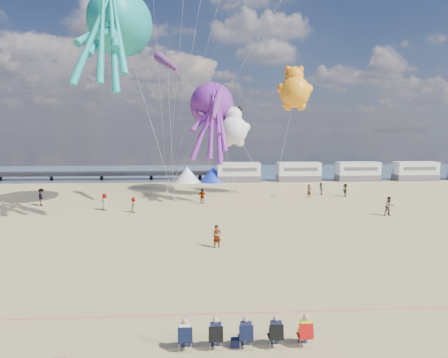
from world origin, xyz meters
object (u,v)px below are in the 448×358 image
cooler_navy (236,343)px  windsock_left (167,63)px  beachgoer_0 (133,205)px  kite_octopus_teal (120,23)px  beachgoer_1 (321,189)px  standing_person (217,237)px  sandbag_e (167,192)px  motorhome_3 (415,171)px  windsock_mid (216,107)px  spectator_row (246,332)px  beachgoer_7 (389,206)px  sandbag_d (236,192)px  beachgoer_5 (309,191)px  motorhome_0 (239,172)px  kite_teddy_orange (295,92)px  windsock_right (205,120)px  motorhome_1 (299,172)px  sandbag_c (273,196)px  tent_blue (213,174)px  kite_octopus_purple (212,105)px  sandbag_b (231,192)px  beachgoer_6 (105,202)px  sandbag_a (174,198)px  beachgoer_4 (345,190)px  beachgoer_2 (41,197)px  motorhome_2 (358,171)px  beachgoer_3 (202,196)px  kite_panda (234,130)px  tent_white (187,175)px

cooler_navy → windsock_left: (-4.50, 28.38, 14.68)m
beachgoer_0 → kite_octopus_teal: 17.50m
beachgoer_1 → windsock_left: bearing=-52.0°
standing_person → sandbag_e: 25.21m
motorhome_3 → windsock_mid: size_ratio=1.18×
spectator_row → beachgoer_7: beachgoer_7 is taller
spectator_row → sandbag_d: 37.21m
motorhome_3 → beachgoer_7: (-16.86, -25.81, -0.59)m
beachgoer_5 → windsock_left: size_ratio=0.25×
motorhome_0 → kite_teddy_orange: 19.19m
windsock_mid → windsock_right: (-1.08, 3.00, -1.26)m
motorhome_1 → sandbag_c: 16.16m
tent_blue → kite_octopus_purple: (-0.53, -11.62, 9.93)m
sandbag_b → beachgoer_6: bearing=-143.3°
tent_blue → kite_octopus_purple: bearing=-92.6°
sandbag_a → beachgoer_4: bearing=1.6°
beachgoer_2 → sandbag_b: size_ratio=3.71×
motorhome_3 → motorhome_2: bearing=180.0°
beachgoer_3 → kite_octopus_purple: kite_octopus_purple is taller
motorhome_0 → sandbag_a: (-9.08, -15.18, -1.39)m
beachgoer_6 → sandbag_e: (5.39, 11.00, -0.74)m
beachgoer_3 → sandbag_d: (4.38, 7.82, -0.72)m
kite_octopus_purple → kite_panda: kite_octopus_purple is taller
standing_person → tent_blue: bearing=74.5°
spectator_row → sandbag_d: bearing=85.3°
beachgoer_2 → sandbag_d: 22.91m
beachgoer_7 → kite_octopus_teal: bearing=168.8°
beachgoer_4 → beachgoer_5: bearing=-53.1°
standing_person → sandbag_b: standing_person is taller
spectator_row → beachgoer_0: beachgoer_0 is taller
motorhome_0 → beachgoer_7: 28.32m
sandbag_a → windsock_left: bearing=-92.8°
beachgoer_5 → kite_octopus_teal: 27.49m
tent_blue → sandbag_b: size_ratio=8.00×
cooler_navy → windsock_mid: (0.45, 28.74, 10.24)m
cooler_navy → sandbag_a: bearing=97.5°
beachgoer_3 → beachgoer_5: bearing=-153.4°
beachgoer_2 → kite_octopus_purple: (18.42, 6.90, 10.20)m
standing_person → beachgoer_7: size_ratio=0.87×
cooler_navy → beachgoer_1: 37.01m
motorhome_1 → sandbag_b: (-11.60, -11.36, -1.39)m
beachgoer_5 → motorhome_3: bearing=8.1°
motorhome_2 → beachgoer_7: size_ratio=3.63×
windsock_left → windsock_mid: (4.95, 0.36, -4.45)m
motorhome_1 → sandbag_c: (-6.74, -14.63, -1.39)m
tent_white → tent_blue: 4.00m
beachgoer_1 → sandbag_d: (-10.37, 2.56, -0.63)m
kite_octopus_purple → sandbag_d: bearing=33.5°
beachgoer_1 → kite_teddy_orange: 12.40m
tent_white → windsock_right: 17.96m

